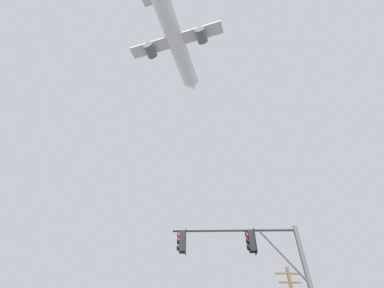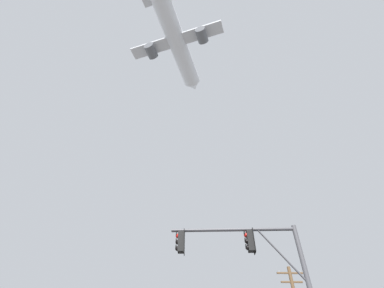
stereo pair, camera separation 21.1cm
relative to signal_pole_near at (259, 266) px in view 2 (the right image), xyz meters
The scene contains 2 objects.
signal_pole_near is the anchor object (origin of this frame).
airplane 43.72m from the signal_pole_near, 112.29° to the left, with size 16.23×21.02×5.85m.
Camera 2 is at (-0.03, -4.14, 1.25)m, focal length 25.73 mm.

